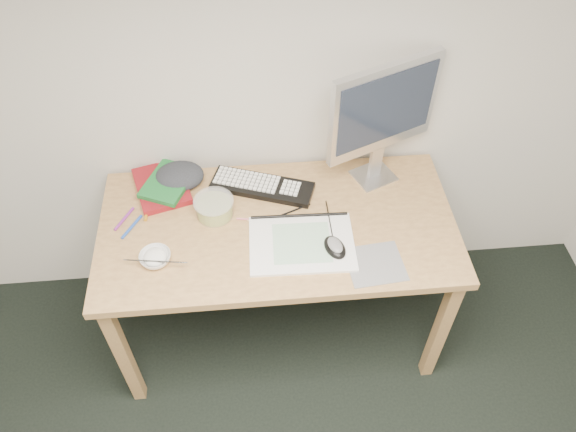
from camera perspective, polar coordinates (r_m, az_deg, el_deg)
name	(u,v)px	position (r m, az deg, el deg)	size (l,w,h in m)	color
desk	(278,238)	(2.26, -1.02, -2.22)	(1.40, 0.70, 0.75)	tan
mousepad	(375,264)	(2.10, 8.86, -4.84)	(0.21, 0.19, 0.00)	slate
sketchpad	(302,244)	(2.13, 1.41, -2.83)	(0.40, 0.28, 0.01)	white
keyboard	(262,186)	(2.33, -2.64, 3.02)	(0.42, 0.13, 0.02)	black
monitor	(384,111)	(2.19, 9.68, 10.43)	(0.44, 0.21, 0.55)	silver
mouse	(335,245)	(2.10, 4.80, -2.97)	(0.07, 0.12, 0.04)	black
rice_bowl	(155,258)	(2.13, -13.32, -4.18)	(0.12, 0.12, 0.04)	white
chopsticks	(156,261)	(2.09, -13.30, -4.50)	(0.02, 0.02, 0.22)	silver
fruit_tub	(214,207)	(2.22, -7.50, 0.87)	(0.16, 0.16, 0.08)	#CBC747
book_red	(162,186)	(2.38, -12.70, 2.97)	(0.20, 0.27, 0.03)	maroon
book_green	(169,182)	(2.36, -12.04, 3.37)	(0.17, 0.23, 0.02)	#19652A
cloth_lump	(180,176)	(2.38, -10.96, 4.00)	(0.17, 0.14, 0.07)	#222429
pencil_pink	(259,220)	(2.21, -2.97, -0.40)	(0.01, 0.01, 0.18)	#D46A81
pencil_tan	(268,225)	(2.19, -2.06, -0.91)	(0.01, 0.01, 0.17)	tan
pencil_black	(290,212)	(2.24, 0.18, 0.41)	(0.01, 0.01, 0.19)	black
marker_blue	(132,227)	(2.27, -15.59, -1.07)	(0.01, 0.01, 0.13)	#2048B1
marker_orange	(147,207)	(2.32, -14.14, 0.89)	(0.01, 0.01, 0.14)	#C08116
marker_purple	(124,219)	(2.30, -16.31, -0.28)	(0.01, 0.01, 0.13)	#80258A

